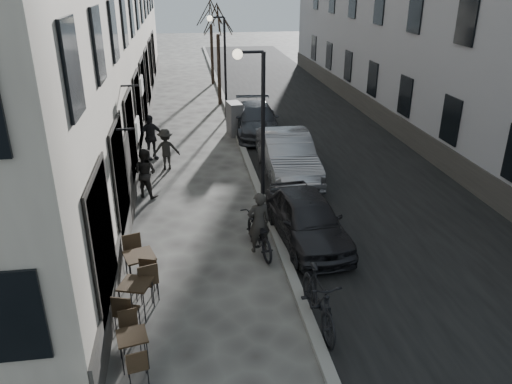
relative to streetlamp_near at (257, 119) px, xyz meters
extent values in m
plane|color=#3B3936|center=(0.17, -6.00, -3.16)|extent=(120.00, 120.00, 0.00)
cube|color=black|center=(4.02, 10.00, -3.16)|extent=(7.30, 60.00, 0.00)
cube|color=gray|center=(0.37, 10.00, -3.10)|extent=(0.25, 60.00, 0.12)
cylinder|color=black|center=(0.17, 0.00, -0.66)|extent=(0.12, 0.12, 5.00)
cylinder|color=black|center=(-0.18, 0.00, 1.84)|extent=(0.70, 0.08, 0.08)
sphere|color=#FFF2CC|center=(-0.53, 0.00, 1.79)|extent=(0.28, 0.28, 0.28)
cylinder|color=black|center=(0.17, 12.00, -0.66)|extent=(0.12, 0.12, 5.00)
cylinder|color=black|center=(-0.18, 12.00, 1.84)|extent=(0.70, 0.08, 0.08)
sphere|color=#FFF2CC|center=(-0.53, 12.00, 1.79)|extent=(0.28, 0.28, 0.28)
cylinder|color=black|center=(0.07, 15.00, -1.21)|extent=(0.20, 0.20, 3.90)
cylinder|color=black|center=(0.07, 21.00, -1.21)|extent=(0.20, 0.20, 3.90)
cube|color=black|center=(-3.25, -5.81, -2.50)|extent=(0.66, 0.66, 0.04)
cylinder|color=black|center=(-3.43, -6.08, -2.84)|extent=(0.02, 0.02, 0.64)
cylinder|color=black|center=(-2.98, -5.99, -2.84)|extent=(0.02, 0.02, 0.64)
cylinder|color=black|center=(-3.52, -5.63, -2.84)|extent=(0.02, 0.02, 0.64)
cylinder|color=black|center=(-3.07, -5.53, -2.84)|extent=(0.02, 0.02, 0.64)
cube|color=black|center=(-3.29, -4.20, -2.40)|extent=(0.80, 0.80, 0.04)
cylinder|color=black|center=(-3.63, -4.37, -2.79)|extent=(0.02, 0.02, 0.74)
cylinder|color=black|center=(-3.12, -4.54, -2.79)|extent=(0.02, 0.02, 0.74)
cylinder|color=black|center=(-3.46, -3.86, -2.79)|extent=(0.02, 0.02, 0.74)
cylinder|color=black|center=(-2.95, -4.03, -2.79)|extent=(0.02, 0.02, 0.74)
cube|color=black|center=(-3.28, -3.09, -2.35)|extent=(0.85, 0.85, 0.04)
cylinder|color=black|center=(-3.47, -3.44, -2.77)|extent=(0.03, 0.03, 0.79)
cylinder|color=black|center=(-2.92, -3.28, -2.77)|extent=(0.03, 0.03, 0.79)
cylinder|color=black|center=(-3.63, -2.90, -2.77)|extent=(0.03, 0.03, 0.79)
cylinder|color=black|center=(-3.09, -2.73, -2.77)|extent=(0.03, 0.03, 0.79)
cube|color=#5E5E60|center=(0.27, 8.90, -2.40)|extent=(0.70, 1.09, 1.52)
imported|color=black|center=(-0.24, -1.89, -2.64)|extent=(1.01, 2.08, 1.05)
imported|color=#282622|center=(-0.24, -1.89, -2.30)|extent=(0.68, 0.51, 1.71)
imported|color=black|center=(-3.43, 2.25, -2.31)|extent=(1.04, 0.97, 1.70)
imported|color=black|center=(-2.79, 4.79, -2.36)|extent=(1.08, 0.69, 1.59)
imported|color=black|center=(-3.42, 6.03, -2.24)|extent=(1.16, 0.85, 1.83)
imported|color=black|center=(1.17, -1.55, -2.46)|extent=(1.98, 4.23, 1.40)
imported|color=gray|center=(1.64, 3.45, -2.35)|extent=(1.73, 4.90, 1.61)
imported|color=#32353C|center=(1.29, 8.80, -2.47)|extent=(2.22, 4.89, 1.39)
imported|color=black|center=(0.52, -5.20, -2.51)|extent=(0.72, 2.20, 1.31)
camera|label=1|loc=(-2.04, -13.57, 3.74)|focal=35.00mm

